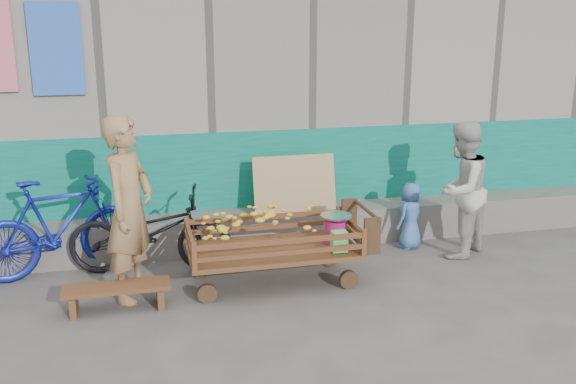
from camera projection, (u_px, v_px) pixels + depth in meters
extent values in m
plane|color=#4F4D48|center=(323.00, 334.00, 5.73)|extent=(80.00, 80.00, 0.00)
cube|color=gray|center=(242.00, 106.00, 9.17)|extent=(12.00, 3.00, 3.00)
cube|color=#0A6961|center=(264.00, 187.00, 7.96)|extent=(12.00, 0.03, 1.40)
cube|color=#65625D|center=(268.00, 229.00, 7.87)|extent=(12.00, 0.50, 0.45)
cube|color=tan|center=(295.00, 185.00, 7.66)|extent=(1.00, 0.19, 0.68)
cube|color=blue|center=(56.00, 49.00, 6.97)|extent=(0.55, 0.03, 1.00)
cube|color=#52381A|center=(273.00, 250.00, 6.73)|extent=(1.77, 0.88, 0.05)
cylinder|color=#382613|center=(207.00, 293.00, 6.33)|extent=(0.20, 0.06, 0.20)
cube|color=#52381A|center=(194.00, 256.00, 6.11)|extent=(0.05, 0.05, 0.28)
cylinder|color=#382613|center=(200.00, 269.00, 6.94)|extent=(0.20, 0.06, 0.20)
cube|color=#52381A|center=(187.00, 229.00, 6.88)|extent=(0.05, 0.05, 0.28)
cylinder|color=#382613|center=(349.00, 279.00, 6.67)|extent=(0.20, 0.06, 0.20)
cube|color=#52381A|center=(364.00, 242.00, 6.50)|extent=(0.05, 0.05, 0.28)
cylinder|color=#382613|center=(330.00, 257.00, 7.28)|extent=(0.20, 0.06, 0.20)
cube|color=#52381A|center=(339.00, 218.00, 7.27)|extent=(0.05, 0.05, 0.28)
cube|color=#52381A|center=(282.00, 253.00, 6.31)|extent=(1.71, 0.04, 0.05)
cube|color=#52381A|center=(282.00, 242.00, 6.28)|extent=(1.71, 0.04, 0.05)
cube|color=#52381A|center=(265.00, 227.00, 7.09)|extent=(1.71, 0.04, 0.05)
cube|color=#52381A|center=(265.00, 217.00, 7.06)|extent=(1.71, 0.04, 0.05)
cube|color=#52381A|center=(190.00, 246.00, 6.51)|extent=(0.04, 0.83, 0.05)
cube|color=#52381A|center=(190.00, 235.00, 6.48)|extent=(0.04, 0.83, 0.05)
cube|color=#52381A|center=(350.00, 233.00, 6.89)|extent=(0.04, 0.83, 0.05)
cube|color=#52381A|center=(351.00, 223.00, 6.86)|extent=(0.04, 0.83, 0.05)
cylinder|color=#382613|center=(367.00, 210.00, 6.87)|extent=(0.04, 0.79, 0.04)
cube|color=#382613|center=(349.00, 215.00, 7.24)|extent=(0.18, 0.04, 0.39)
cube|color=#382613|center=(372.00, 236.00, 6.56)|extent=(0.18, 0.04, 0.39)
ellipsoid|color=yellow|center=(263.00, 229.00, 6.65)|extent=(1.28, 0.69, 0.43)
cylinder|color=#C31C72|center=(336.00, 232.00, 6.85)|extent=(0.24, 0.24, 0.26)
cylinder|color=silver|center=(336.00, 219.00, 6.81)|extent=(0.03, 0.03, 0.06)
cylinder|color=silver|center=(336.00, 216.00, 6.80)|extent=(0.33, 0.33, 0.02)
cube|color=#56E25F|center=(339.00, 241.00, 6.58)|extent=(0.16, 0.12, 0.22)
cube|color=#52381A|center=(117.00, 287.00, 6.14)|extent=(1.01, 0.30, 0.04)
cube|color=#52381A|center=(74.00, 304.00, 6.09)|extent=(0.06, 0.28, 0.20)
cube|color=#52381A|center=(160.00, 296.00, 6.27)|extent=(0.06, 0.28, 0.20)
imported|color=#A27A4F|center=(129.00, 209.00, 6.26)|extent=(0.70, 0.80, 1.85)
imported|color=beige|center=(461.00, 190.00, 7.43)|extent=(0.98, 0.95, 1.60)
imported|color=#4270B3|center=(410.00, 216.00, 7.77)|extent=(0.48, 0.43, 0.82)
imported|color=black|center=(150.00, 232.00, 7.01)|extent=(1.86, 0.93, 0.93)
imported|color=#1724A0|center=(60.00, 227.00, 6.94)|extent=(1.88, 0.98, 1.09)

